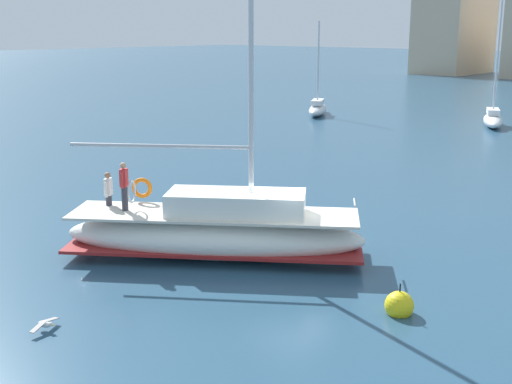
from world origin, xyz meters
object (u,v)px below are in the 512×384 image
object	(u,v)px
moored_cutter_left	(493,118)
seagull	(45,324)
main_sailboat	(216,230)
moored_ketch_distant	(318,108)
mooring_buoy	(399,305)

from	to	relation	value
moored_cutter_left	seagull	world-z (taller)	moored_cutter_left
main_sailboat	moored_ketch_distant	bearing A→B (deg)	122.00
mooring_buoy	main_sailboat	bearing A→B (deg)	-179.34
moored_ketch_distant	seagull	xyz separation A→B (m)	(20.23, -37.77, -0.42)
seagull	moored_cutter_left	bearing A→B (deg)	98.92
main_sailboat	seagull	size ratio (longest dim) A/B	13.51
moored_cutter_left	moored_ketch_distant	world-z (taller)	moored_cutter_left
main_sailboat	moored_cutter_left	xyz separation A→B (m)	(-5.72, 34.62, -0.29)
moored_ketch_distant	mooring_buoy	xyz separation A→B (m)	(26.11, -31.10, -0.37)
moored_cutter_left	seagull	distance (m)	41.73
main_sailboat	moored_ketch_distant	distance (m)	36.76
moored_ketch_distant	seagull	distance (m)	42.85
main_sailboat	moored_ketch_distant	size ratio (longest dim) A/B	1.60
main_sailboat	mooring_buoy	world-z (taller)	main_sailboat
main_sailboat	moored_ketch_distant	world-z (taller)	main_sailboat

